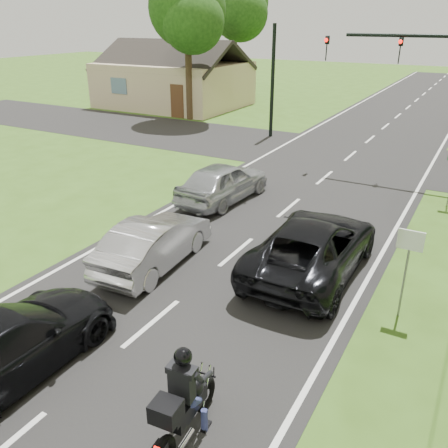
{
  "coord_description": "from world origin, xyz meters",
  "views": [
    {
      "loc": [
        5.68,
        -6.85,
        6.2
      ],
      "look_at": [
        0.15,
        3.0,
        1.3
      ],
      "focal_mm": 38.0,
      "sensor_mm": 36.0,
      "label": 1
    }
  ],
  "objects": [
    {
      "name": "ground",
      "position": [
        0.0,
        0.0,
        0.0
      ],
      "size": [
        140.0,
        140.0,
        0.0
      ],
      "primitive_type": "plane",
      "color": "#365818",
      "rests_on": "ground"
    },
    {
      "name": "road",
      "position": [
        0.0,
        10.0,
        0.01
      ],
      "size": [
        8.0,
        100.0,
        0.01
      ],
      "primitive_type": "cube",
      "color": "black",
      "rests_on": "ground"
    },
    {
      "name": "cross_road",
      "position": [
        0.0,
        16.0,
        0.01
      ],
      "size": [
        60.0,
        7.0,
        0.01
      ],
      "primitive_type": "cube",
      "color": "black",
      "rests_on": "ground"
    },
    {
      "name": "motorcycle_rider",
      "position": [
        2.4,
        -2.32,
        0.7
      ],
      "size": [
        0.61,
        2.07,
        1.78
      ],
      "rotation": [
        0.0,
        0.0,
        0.09
      ],
      "color": "black",
      "rests_on": "ground"
    },
    {
      "name": "dark_suv",
      "position": [
        2.26,
        4.0,
        0.74
      ],
      "size": [
        2.46,
        5.27,
        1.46
      ],
      "primitive_type": "imported",
      "rotation": [
        0.0,
        0.0,
        3.15
      ],
      "color": "black",
      "rests_on": "road"
    },
    {
      "name": "silver_sedan",
      "position": [
        -1.57,
        2.24,
        0.68
      ],
      "size": [
        1.71,
        4.15,
        1.34
      ],
      "primitive_type": "imported",
      "rotation": [
        0.0,
        0.0,
        3.21
      ],
      "color": "#BABABF",
      "rests_on": "road"
    },
    {
      "name": "silver_suv",
      "position": [
        -2.42,
        7.5,
        0.74
      ],
      "size": [
        2.05,
        4.39,
        1.45
      ],
      "primitive_type": "imported",
      "rotation": [
        0.0,
        0.0,
        3.06
      ],
      "color": "#AEB1B6",
      "rests_on": "road"
    },
    {
      "name": "dark_car_behind",
      "position": [
        -1.34,
        -2.6,
        0.68
      ],
      "size": [
        1.9,
        4.62,
        1.34
      ],
      "primitive_type": "imported",
      "rotation": [
        0.0,
        0.0,
        3.15
      ],
      "color": "black",
      "rests_on": "road"
    },
    {
      "name": "traffic_signal",
      "position": [
        3.34,
        14.0,
        4.14
      ],
      "size": [
        6.38,
        0.44,
        6.0
      ],
      "color": "black",
      "rests_on": "ground"
    },
    {
      "name": "signal_pole_far",
      "position": [
        -5.2,
        18.0,
        3.0
      ],
      "size": [
        0.2,
        0.2,
        6.0
      ],
      "primitive_type": "cylinder",
      "color": "black",
      "rests_on": "ground"
    },
    {
      "name": "sign_white",
      "position": [
        4.7,
        2.98,
        1.6
      ],
      "size": [
        0.55,
        0.07,
        2.12
      ],
      "color": "slate",
      "rests_on": "ground"
    },
    {
      "name": "tree_left_near",
      "position": [
        -11.73,
        19.78,
        6.53
      ],
      "size": [
        5.12,
        4.96,
        9.22
      ],
      "color": "#332316",
      "rests_on": "ground"
    },
    {
      "name": "tree_left_far",
      "position": [
        -13.7,
        29.76,
        7.13
      ],
      "size": [
        5.76,
        5.58,
        10.14
      ],
      "color": "#332316",
      "rests_on": "ground"
    },
    {
      "name": "house",
      "position": [
        -16.0,
        24.0,
        1.77
      ],
      "size": [
        10.2,
        8.0,
        4.84
      ],
      "color": "tan",
      "rests_on": "ground"
    }
  ]
}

